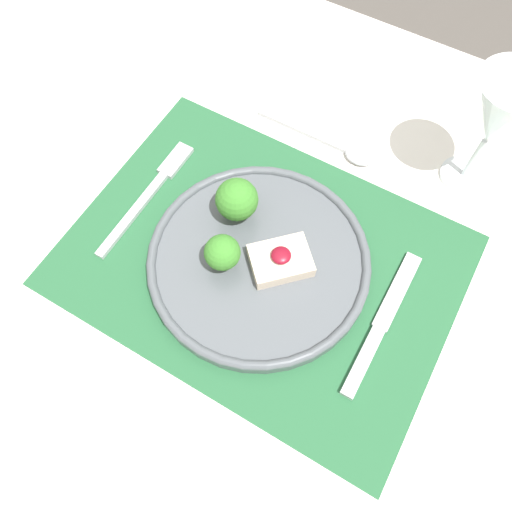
{
  "coord_description": "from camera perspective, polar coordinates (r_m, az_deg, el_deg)",
  "views": [
    {
      "loc": [
        0.13,
        -0.25,
        1.33
      ],
      "look_at": [
        -0.0,
        -0.01,
        0.77
      ],
      "focal_mm": 35.0,
      "sensor_mm": 36.0,
      "label": 1
    }
  ],
  "objects": [
    {
      "name": "knife",
      "position": [
        0.62,
        13.73,
        -8.35
      ],
      "size": [
        0.02,
        0.21,
        0.01
      ],
      "rotation": [
        0.0,
        0.0,
        -0.03
      ],
      "color": "#B2B2B7",
      "rests_on": "placemat"
    },
    {
      "name": "wine_glass_near",
      "position": [
        0.68,
        26.15,
        14.15
      ],
      "size": [
        0.1,
        0.1,
        0.18
      ],
      "color": "white",
      "rests_on": "dining_table"
    },
    {
      "name": "dining_table",
      "position": [
        0.73,
        0.56,
        -3.56
      ],
      "size": [
        1.44,
        0.99,
        0.75
      ],
      "color": "white",
      "rests_on": "ground_plane"
    },
    {
      "name": "dinner_plate",
      "position": [
        0.63,
        -0.17,
        0.11
      ],
      "size": [
        0.28,
        0.28,
        0.08
      ],
      "color": "#4C5156",
      "rests_on": "placemat"
    },
    {
      "name": "placemat",
      "position": [
        0.65,
        0.63,
        -0.51
      ],
      "size": [
        0.49,
        0.36,
        0.0
      ],
      "primitive_type": "cube",
      "color": "#235633",
      "rests_on": "dining_table"
    },
    {
      "name": "spoon",
      "position": [
        0.75,
        9.75,
        12.21
      ],
      "size": [
        0.19,
        0.04,
        0.01
      ],
      "rotation": [
        0.0,
        0.0,
        -0.06
      ],
      "color": "#B2B2B7",
      "rests_on": "dining_table"
    },
    {
      "name": "fork",
      "position": [
        0.71,
        -11.78,
        7.43
      ],
      "size": [
        0.02,
        0.21,
        0.01
      ],
      "rotation": [
        0.0,
        0.0,
        -0.04
      ],
      "color": "#B2B2B7",
      "rests_on": "placemat"
    },
    {
      "name": "ground_plane",
      "position": [
        1.36,
        0.31,
        -14.29
      ],
      "size": [
        8.0,
        8.0,
        0.0
      ],
      "primitive_type": "plane",
      "color": "#4C4742"
    }
  ]
}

